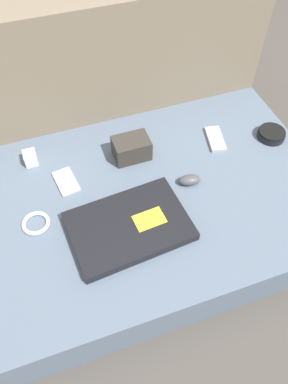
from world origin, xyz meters
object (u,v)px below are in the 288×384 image
object	(u,v)px
laptop	(129,226)
phone_black	(215,139)
charger_brick	(31,158)
phone_silver	(66,181)
computer_mouse	(190,180)
camera_pouch	(132,148)
speaker_puck	(271,134)

from	to	relation	value
laptop	phone_black	bearing A→B (deg)	27.37
charger_brick	phone_silver	bearing A→B (deg)	-53.67
laptop	computer_mouse	size ratio (longest dim) A/B	4.64
laptop	camera_pouch	xyz separation A→B (m)	(0.10, 0.28, 0.02)
camera_pouch	computer_mouse	bearing A→B (deg)	-52.42
computer_mouse	charger_brick	distance (m)	0.54
laptop	phone_black	world-z (taller)	laptop
phone_black	camera_pouch	distance (m)	0.31
speaker_puck	charger_brick	bearing A→B (deg)	169.03
charger_brick	phone_black	bearing A→B (deg)	-9.81
computer_mouse	phone_silver	distance (m)	0.40
speaker_puck	phone_black	bearing A→B (deg)	165.31
computer_mouse	speaker_puck	distance (m)	0.38
charger_brick	speaker_puck	bearing A→B (deg)	-10.97
computer_mouse	camera_pouch	xyz separation A→B (m)	(-0.14, 0.18, 0.02)
phone_silver	camera_pouch	size ratio (longest dim) A/B	0.95
computer_mouse	phone_black	xyz separation A→B (m)	(0.17, 0.15, -0.01)
speaker_puck	camera_pouch	size ratio (longest dim) A/B	0.81
camera_pouch	charger_brick	world-z (taller)	camera_pouch
computer_mouse	camera_pouch	distance (m)	0.23
laptop	camera_pouch	bearing A→B (deg)	65.79
phone_black	charger_brick	xyz separation A→B (m)	(-0.64, 0.11, 0.02)
computer_mouse	phone_black	bearing A→B (deg)	53.12
phone_black	camera_pouch	world-z (taller)	camera_pouch
phone_black	computer_mouse	bearing A→B (deg)	-125.46
phone_silver	laptop	bearing A→B (deg)	-67.76
laptop	phone_silver	world-z (taller)	laptop
speaker_puck	phone_silver	size ratio (longest dim) A/B	0.85
speaker_puck	phone_silver	bearing A→B (deg)	177.14
laptop	phone_silver	distance (m)	0.28
camera_pouch	charger_brick	xyz separation A→B (m)	(-0.33, 0.08, -0.01)
laptop	charger_brick	bearing A→B (deg)	117.95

